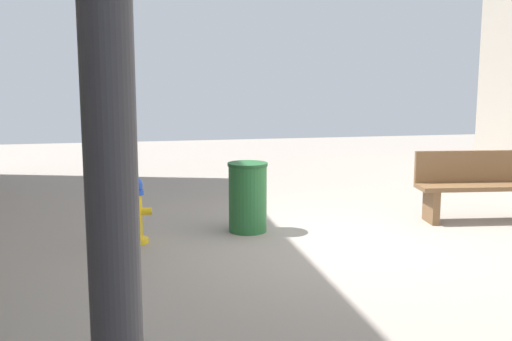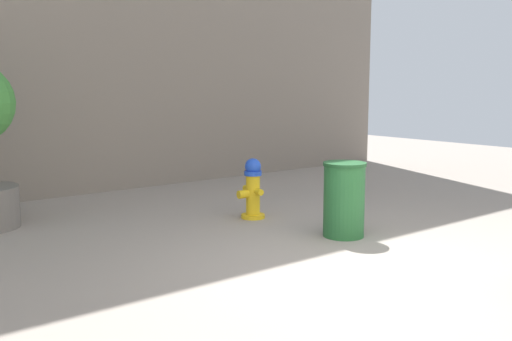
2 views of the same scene
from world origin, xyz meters
TOP-DOWN VIEW (x-y plane):
  - ground_plane at (0.00, 0.00)m, footprint 23.40×23.40m
  - fire_hydrant at (2.45, -0.52)m, footprint 0.42×0.39m
  - bench_near at (-2.20, -0.73)m, footprint 1.83×0.65m
  - trash_bin at (1.03, -0.79)m, footprint 0.51×0.51m

SIDE VIEW (x-z plane):
  - ground_plane at x=0.00m, z-range 0.00..0.00m
  - fire_hydrant at x=2.45m, z-range 0.00..0.81m
  - trash_bin at x=1.03m, z-range 0.00..0.89m
  - bench_near at x=-2.20m, z-range 0.03..0.98m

